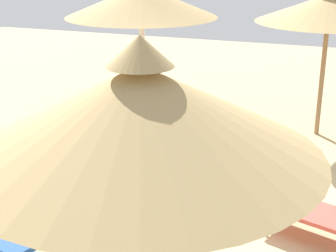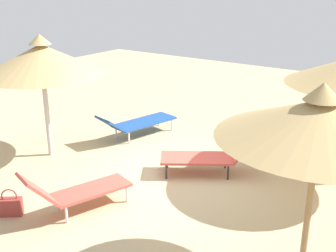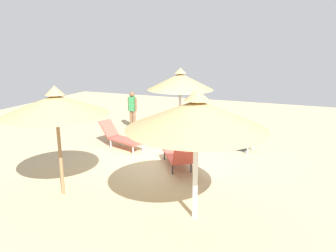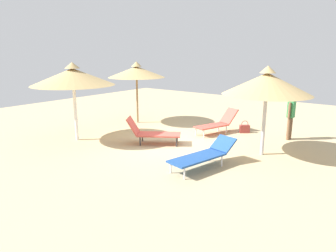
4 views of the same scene
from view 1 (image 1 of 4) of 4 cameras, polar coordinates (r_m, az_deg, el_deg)
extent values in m
cube|color=tan|center=(7.29, 1.90, -8.15)|extent=(24.00, 24.00, 0.10)
cylinder|color=white|center=(10.23, -2.87, 7.54)|extent=(0.11, 0.11, 2.42)
cone|color=tan|center=(10.05, -2.98, 13.68)|extent=(2.93, 2.93, 0.59)
cylinder|color=#B2B2B7|center=(4.14, -2.74, -13.60)|extent=(0.11, 0.11, 2.17)
cone|color=tan|center=(3.64, -3.03, 1.72)|extent=(2.67, 2.67, 0.66)
cone|color=tan|center=(3.53, -3.15, 8.36)|extent=(0.48, 0.48, 0.22)
cylinder|color=olive|center=(9.62, 16.77, 5.86)|extent=(0.09, 0.09, 2.39)
cone|color=tan|center=(9.44, 17.44, 12.37)|extent=(2.52, 2.52, 0.48)
cube|color=#CC4C3F|center=(6.42, 15.84, -9.21)|extent=(1.50, 0.96, 0.05)
cylinder|color=silver|center=(6.53, 10.07, -10.02)|extent=(0.04, 0.04, 0.31)
cylinder|color=silver|center=(6.89, 11.94, -8.45)|extent=(0.04, 0.04, 0.31)
cylinder|color=silver|center=(6.06, -12.84, -12.69)|extent=(0.04, 0.04, 0.32)
cube|color=#1E478C|center=(5.48, -12.47, -11.78)|extent=(0.61, 0.73, 0.38)
cube|color=#CC4C3F|center=(7.56, -0.79, -3.79)|extent=(1.38, 1.61, 0.05)
cylinder|color=#2D2D33|center=(7.15, 2.54, -6.89)|extent=(0.04, 0.04, 0.32)
cylinder|color=#2D2D33|center=(7.03, -1.85, -7.37)|extent=(0.04, 0.04, 0.32)
cylinder|color=#2D2D33|center=(8.25, 0.13, -3.10)|extent=(0.04, 0.04, 0.32)
cylinder|color=#2D2D33|center=(8.15, -3.68, -3.45)|extent=(0.04, 0.04, 0.32)
cube|color=#CC4C3F|center=(8.28, -2.20, 0.60)|extent=(0.76, 0.68, 0.59)
camera|label=2|loc=(11.53, 45.09, 16.86)|focal=45.01mm
camera|label=3|loc=(16.34, -0.56, 20.86)|focal=34.34mm
camera|label=4|loc=(10.47, -71.07, 5.59)|focal=32.69mm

